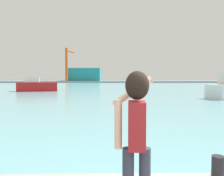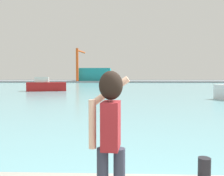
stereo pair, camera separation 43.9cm
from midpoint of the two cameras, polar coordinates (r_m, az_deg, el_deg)
name	(u,v)px [view 1 (the left image)]	position (r m, az deg, el deg)	size (l,w,h in m)	color
ground_plane	(113,86)	(51.85, 0.01, 0.45)	(220.00, 220.00, 0.00)	#334751
harbor_water	(113,86)	(53.84, -0.03, 0.55)	(140.00, 100.00, 0.02)	#6BA8B2
far_shore_dock	(111,81)	(93.82, -0.45, 1.68)	(140.00, 20.00, 0.54)	gray
person_photographer	(136,128)	(2.70, 1.38, -10.10)	(0.53, 0.56, 1.74)	#2D3342
harbor_bollard	(218,167)	(4.20, 22.50, -18.11)	(0.20, 0.20, 0.37)	black
boat_moored	(37,86)	(35.37, -18.94, 0.54)	(6.02, 3.39, 2.12)	#B21919
warehouse_left	(85,75)	(95.37, -6.98, 3.39)	(12.82, 12.88, 5.17)	teal
port_crane	(68,61)	(89.34, -11.37, 6.74)	(2.30, 9.49, 12.71)	#D84C19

